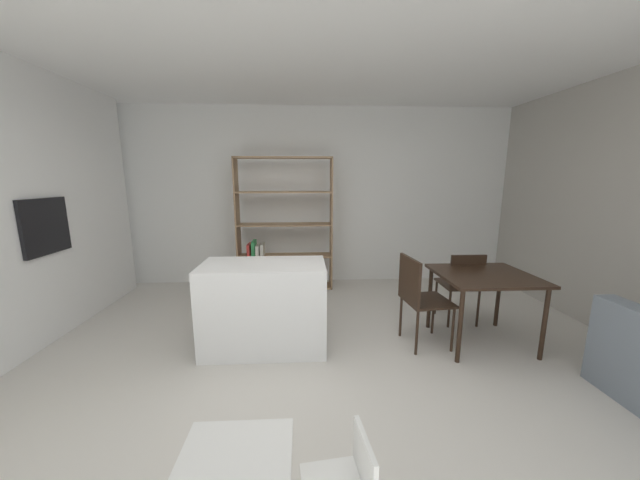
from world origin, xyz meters
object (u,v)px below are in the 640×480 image
object	(u,v)px
built_in_oven	(45,226)
kitchen_island	(264,306)
open_bookshelf	(282,227)
child_table	(235,476)
dining_chair_island_side	(418,293)
dining_chair_far	(462,281)
dining_table	(484,282)

from	to	relation	value
built_in_oven	kitchen_island	distance (m)	2.41
built_in_oven	open_bookshelf	distance (m)	2.79
child_table	kitchen_island	bearing A→B (deg)	92.32
open_bookshelf	dining_chair_island_side	distance (m)	2.45
kitchen_island	dining_chair_far	world-z (taller)	kitchen_island
dining_table	child_table	bearing A→B (deg)	-140.08
kitchen_island	dining_table	bearing A→B (deg)	-0.35
built_in_oven	dining_table	distance (m)	4.56
built_in_oven	dining_chair_island_side	xyz separation A→B (m)	(3.82, -0.35, -0.67)
built_in_oven	dining_chair_far	size ratio (longest dim) A/B	0.69
dining_chair_island_side	open_bookshelf	bearing A→B (deg)	32.33
open_bookshelf	child_table	distance (m)	3.75
open_bookshelf	child_table	size ratio (longest dim) A/B	3.89
child_table	dining_chair_far	xyz separation A→B (m)	(2.18, 2.28, 0.15)
child_table	dining_chair_far	size ratio (longest dim) A/B	0.60
dining_chair_far	dining_table	bearing A→B (deg)	90.20
kitchen_island	child_table	size ratio (longest dim) A/B	2.34
child_table	dining_table	distance (m)	2.86
kitchen_island	child_table	distance (m)	1.84
open_bookshelf	dining_table	size ratio (longest dim) A/B	2.17
built_in_oven	dining_chair_far	xyz separation A→B (m)	(4.51, 0.11, -0.71)
child_table	dining_chair_island_side	xyz separation A→B (m)	(1.50, 1.81, 0.19)
dining_chair_island_side	built_in_oven	bearing A→B (deg)	78.58
kitchen_island	dining_table	size ratio (longest dim) A/B	1.31
child_table	dining_table	bearing A→B (deg)	39.92
dining_chair_far	dining_chair_island_side	distance (m)	0.83
dining_table	kitchen_island	bearing A→B (deg)	179.65
child_table	built_in_oven	bearing A→B (deg)	137.05
built_in_oven	open_bookshelf	world-z (taller)	open_bookshelf
child_table	dining_table	size ratio (longest dim) A/B	0.56
kitchen_island	dining_chair_far	bearing A→B (deg)	11.00
child_table	dining_chair_island_side	size ratio (longest dim) A/B	0.56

